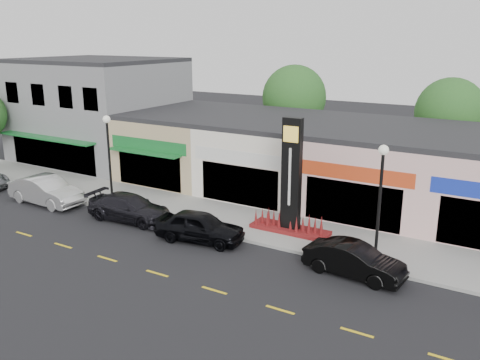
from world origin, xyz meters
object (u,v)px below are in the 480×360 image
at_px(car_black_conv, 354,260).
at_px(pylon_sign, 291,192).
at_px(lamp_west_near, 109,152).
at_px(car_dark_sedan, 130,208).
at_px(lamp_east_near, 380,194).
at_px(car_white_van, 46,191).
at_px(car_black_sedan, 200,226).

bearing_deg(car_black_conv, pylon_sign, 61.36).
xyz_separation_m(lamp_west_near, car_black_conv, (15.45, -1.29, -2.76)).
bearing_deg(car_dark_sedan, lamp_east_near, -89.41).
height_order(pylon_sign, car_dark_sedan, pylon_sign).
xyz_separation_m(lamp_west_near, car_dark_sedan, (2.37, -1.05, -2.74)).
bearing_deg(car_black_conv, car_dark_sedan, 94.20).
bearing_deg(car_white_van, pylon_sign, -76.93).
bearing_deg(car_black_sedan, lamp_west_near, 69.76).
height_order(lamp_west_near, pylon_sign, pylon_sign).
relative_size(lamp_west_near, car_dark_sedan, 1.08).
bearing_deg(car_white_van, car_black_sedan, -88.99).
bearing_deg(lamp_east_near, lamp_west_near, 180.00).
bearing_deg(pylon_sign, car_dark_sedan, -162.33).
bearing_deg(pylon_sign, car_white_van, -168.04).
xyz_separation_m(pylon_sign, car_black_sedan, (-3.51, -3.21, -1.49)).
distance_m(lamp_west_near, car_dark_sedan, 3.77).
height_order(lamp_west_near, car_dark_sedan, lamp_west_near).
xyz_separation_m(lamp_east_near, pylon_sign, (-5.00, 1.70, -1.20)).
xyz_separation_m(lamp_west_near, lamp_east_near, (16.00, 0.00, 0.00)).
height_order(lamp_west_near, car_black_conv, lamp_west_near).
height_order(lamp_east_near, car_black_sedan, lamp_east_near).
distance_m(pylon_sign, car_black_sedan, 4.98).
xyz_separation_m(lamp_west_near, car_white_van, (-4.07, -1.49, -2.62)).
bearing_deg(car_black_sedan, lamp_east_near, -88.73).
bearing_deg(lamp_east_near, car_black_conv, -113.16).
relative_size(pylon_sign, car_white_van, 1.15).
bearing_deg(car_dark_sedan, car_black_sedan, -98.97).
distance_m(lamp_east_near, car_white_van, 20.29).
distance_m(car_dark_sedan, car_black_sedan, 5.15).
bearing_deg(pylon_sign, car_black_conv, -33.88).
distance_m(pylon_sign, car_black_conv, 5.58).
xyz_separation_m(lamp_east_near, car_dark_sedan, (-13.63, -1.05, -2.74)).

